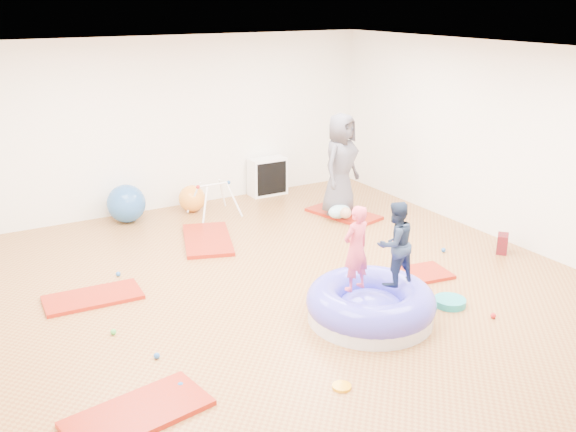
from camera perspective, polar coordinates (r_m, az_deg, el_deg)
room at (r=7.22m, az=1.19°, el=3.09°), size 7.01×8.01×2.81m
gym_mat_front_left at (r=5.82m, az=-13.20°, el=-16.72°), size 1.28×0.79×0.05m
gym_mat_mid_left at (r=7.93m, az=-16.95°, el=-6.93°), size 1.13×0.61×0.05m
gym_mat_center_back at (r=9.38m, az=-7.18°, el=-2.09°), size 1.04×1.45×0.05m
gym_mat_right at (r=8.29m, az=10.69°, el=-5.24°), size 1.13×0.69×0.04m
gym_mat_rear_right at (r=10.45m, az=4.96°, el=0.20°), size 0.88×1.30×0.05m
inflatable_cushion at (r=7.13m, az=7.34°, el=-7.85°), size 1.42×1.42×0.45m
child_pink at (r=6.84m, az=6.07°, el=-2.48°), size 0.38×0.29×0.95m
child_navy at (r=7.02m, az=9.52°, el=-2.07°), size 0.47×0.37×0.95m
adult_caregiver at (r=10.18m, az=4.70°, el=4.60°), size 0.94×0.80×1.62m
infant at (r=10.11m, az=4.70°, el=0.38°), size 0.38×0.39×0.22m
ball_pit_balls at (r=7.24m, az=-2.44°, el=-8.53°), size 4.68×3.25×0.06m
exercise_ball_blue at (r=10.34m, az=-14.18°, el=1.08°), size 0.60×0.60×0.60m
exercise_ball_orange at (r=10.67m, az=-8.53°, el=1.55°), size 0.44×0.44×0.44m
infant_play_gym at (r=10.34m, az=-6.61°, el=1.91°), size 0.71×0.68×0.55m
cube_shelf at (r=11.44m, az=-1.81°, el=3.53°), size 0.67×0.33×0.67m
balance_disc at (r=7.67m, az=14.19°, el=-7.42°), size 0.37×0.37×0.08m
backpack at (r=9.35m, az=18.51°, el=-2.34°), size 0.27×0.26×0.27m
yellow_toy at (r=6.04m, az=4.80°, el=-14.88°), size 0.18×0.18×0.03m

